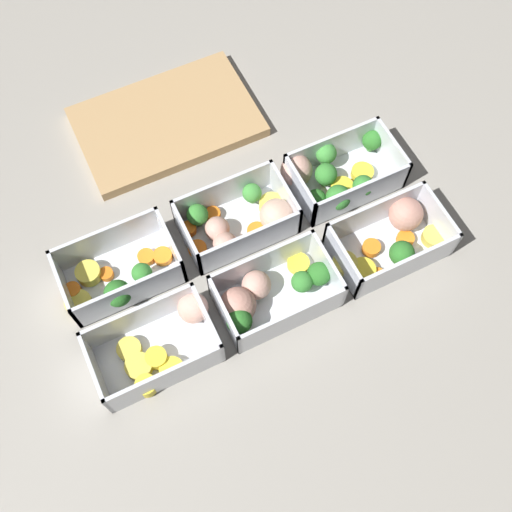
# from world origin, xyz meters

# --- Properties ---
(ground_plane) EXTENTS (4.00, 4.00, 0.00)m
(ground_plane) POSITION_xyz_m (0.00, 0.00, 0.00)
(ground_plane) COLOR gray
(container_near_left) EXTENTS (0.18, 0.11, 0.06)m
(container_near_left) POSITION_xyz_m (-0.17, -0.06, 0.02)
(container_near_left) COLOR silver
(container_near_left) RESTS_ON ground_plane
(container_near_center) EXTENTS (0.17, 0.10, 0.06)m
(container_near_center) POSITION_xyz_m (-0.01, -0.06, 0.03)
(container_near_center) COLOR silver
(container_near_center) RESTS_ON ground_plane
(container_near_right) EXTENTS (0.19, 0.11, 0.06)m
(container_near_right) POSITION_xyz_m (0.19, -0.06, 0.02)
(container_near_right) COLOR silver
(container_near_right) RESTS_ON ground_plane
(container_far_left) EXTENTS (0.17, 0.10, 0.06)m
(container_far_left) POSITION_xyz_m (-0.18, 0.06, 0.02)
(container_far_left) COLOR silver
(container_far_left) RESTS_ON ground_plane
(container_far_center) EXTENTS (0.17, 0.10, 0.06)m
(container_far_center) POSITION_xyz_m (0.01, 0.06, 0.02)
(container_far_center) COLOR silver
(container_far_center) RESTS_ON ground_plane
(container_far_right) EXTENTS (0.18, 0.12, 0.06)m
(container_far_right) POSITION_xyz_m (0.16, 0.07, 0.03)
(container_far_right) COLOR silver
(container_far_right) RESTS_ON ground_plane
(cutting_board) EXTENTS (0.28, 0.18, 0.02)m
(cutting_board) POSITION_xyz_m (-0.02, 0.28, 0.01)
(cutting_board) COLOR tan
(cutting_board) RESTS_ON ground_plane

